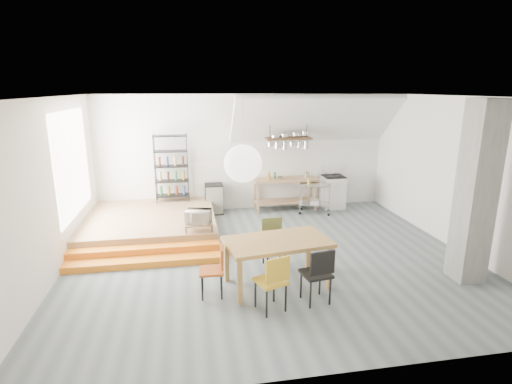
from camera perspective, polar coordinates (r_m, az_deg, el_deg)
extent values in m
plane|color=slate|center=(8.27, 2.01, -9.29)|extent=(8.00, 8.00, 0.00)
cube|color=silver|center=(11.14, -1.64, 5.60)|extent=(8.00, 0.04, 3.20)
cube|color=silver|center=(7.97, -27.30, 0.27)|extent=(0.04, 7.00, 3.20)
cube|color=silver|center=(9.43, 26.66, 2.36)|extent=(0.04, 7.00, 3.20)
cube|color=white|center=(7.56, 2.23, 13.47)|extent=(8.00, 7.00, 0.02)
cube|color=white|center=(10.86, 8.39, 10.26)|extent=(4.40, 1.44, 1.32)
cube|color=white|center=(9.33, -24.71, 3.73)|extent=(0.02, 2.50, 2.20)
cube|color=#95714A|center=(9.95, -14.73, -4.33)|extent=(3.00, 3.00, 0.40)
cube|color=orange|center=(8.18, -15.71, -9.62)|extent=(3.00, 0.35, 0.13)
cube|color=orange|center=(8.48, -15.52, -8.25)|extent=(3.00, 0.35, 0.27)
cube|color=slate|center=(7.85, 28.92, -0.13)|extent=(0.50, 0.50, 3.20)
cube|color=#95714A|center=(11.15, 4.25, 1.80)|extent=(1.80, 0.60, 0.06)
cube|color=#95714A|center=(11.31, 4.19, -1.31)|extent=(1.70, 0.55, 0.04)
cube|color=#95714A|center=(11.69, 7.85, 0.03)|extent=(0.06, 0.06, 0.86)
cube|color=#95714A|center=(11.30, -0.10, -0.33)|extent=(0.06, 0.06, 0.86)
cube|color=#95714A|center=(11.28, 8.52, -0.52)|extent=(0.06, 0.06, 0.86)
cube|color=#95714A|center=(10.88, 0.30, -0.92)|extent=(0.06, 0.06, 0.86)
cube|color=white|center=(11.67, 10.89, -0.02)|extent=(0.60, 0.60, 0.90)
cube|color=black|center=(11.56, 11.00, 2.24)|extent=(0.58, 0.58, 0.03)
cube|color=white|center=(11.79, 10.56, 3.14)|extent=(0.60, 0.05, 0.25)
cylinder|color=black|center=(11.73, 11.41, 2.52)|extent=(0.18, 0.18, 0.02)
cylinder|color=black|center=(11.63, 10.12, 2.48)|extent=(0.18, 0.18, 0.02)
cylinder|color=black|center=(11.48, 11.91, 2.23)|extent=(0.18, 0.18, 0.02)
cylinder|color=black|center=(11.38, 10.60, 2.19)|extent=(0.18, 0.18, 0.02)
cube|color=#3E2618|center=(10.76, 4.63, 7.65)|extent=(1.20, 0.50, 0.05)
cylinder|color=black|center=(10.59, 2.03, 10.71)|extent=(0.02, 0.02, 1.15)
cylinder|color=black|center=(10.84, 7.30, 10.69)|extent=(0.02, 0.02, 1.15)
cylinder|color=silver|center=(10.61, 2.05, 6.83)|extent=(0.16, 0.16, 0.12)
cylinder|color=silver|center=(10.66, 3.11, 6.75)|extent=(0.20, 0.20, 0.16)
cylinder|color=silver|center=(10.71, 4.15, 6.66)|extent=(0.16, 0.16, 0.20)
cylinder|color=silver|center=(10.75, 5.20, 6.89)|extent=(0.20, 0.20, 0.12)
cylinder|color=silver|center=(10.81, 6.23, 6.79)|extent=(0.16, 0.16, 0.16)
cylinder|color=silver|center=(10.87, 7.25, 6.70)|extent=(0.20, 0.20, 0.20)
cylinder|color=black|center=(10.96, -9.76, 3.65)|extent=(0.02, 0.02, 1.80)
cylinder|color=black|center=(10.99, -14.14, 3.45)|extent=(0.02, 0.02, 1.80)
cylinder|color=black|center=(10.61, -9.74, 3.28)|extent=(0.02, 0.02, 1.80)
cylinder|color=black|center=(10.64, -14.27, 3.08)|extent=(0.02, 0.02, 1.80)
cube|color=black|center=(10.96, -11.77, -0.48)|extent=(0.88, 0.38, 0.02)
cube|color=black|center=(10.86, -11.88, 1.56)|extent=(0.88, 0.38, 0.02)
cube|color=black|center=(10.78, -11.99, 3.63)|extent=(0.88, 0.38, 0.02)
cube|color=black|center=(10.72, -12.11, 5.73)|extent=(0.88, 0.38, 0.02)
cube|color=black|center=(10.66, -12.22, 7.85)|extent=(0.88, 0.38, 0.03)
cylinder|color=#2D7135|center=(10.93, -11.81, 0.23)|extent=(0.07, 0.07, 0.24)
cylinder|color=olive|center=(10.83, -11.92, 2.28)|extent=(0.07, 0.07, 0.24)
cylinder|color=brown|center=(10.76, -12.03, 4.36)|extent=(0.07, 0.07, 0.24)
cube|color=#95714A|center=(8.61, -8.19, -4.51)|extent=(0.60, 0.40, 0.03)
cylinder|color=black|center=(8.81, -6.45, -4.57)|extent=(0.02, 0.02, 0.13)
cylinder|color=black|center=(8.80, -9.97, -4.74)|extent=(0.02, 0.02, 0.13)
cylinder|color=black|center=(8.49, -6.30, -5.32)|extent=(0.02, 0.02, 0.13)
cylinder|color=black|center=(8.47, -9.96, -5.49)|extent=(0.02, 0.02, 0.13)
sphere|color=white|center=(6.30, -1.87, 4.08)|extent=(0.60, 0.60, 0.60)
cube|color=olive|center=(6.88, 3.06, -7.13)|extent=(1.89, 1.24, 0.07)
cube|color=olive|center=(7.69, 7.44, -8.18)|extent=(0.09, 0.09, 0.77)
cube|color=olive|center=(7.19, -4.22, -9.78)|extent=(0.09, 0.09, 0.77)
cube|color=olive|center=(7.02, 10.44, -10.64)|extent=(0.09, 0.09, 0.77)
cube|color=olive|center=(6.46, -2.34, -12.72)|extent=(0.09, 0.09, 0.77)
cube|color=gold|center=(6.28, 2.09, -12.60)|extent=(0.55, 0.55, 0.04)
cube|color=gold|center=(6.02, 3.10, -11.06)|extent=(0.40, 0.18, 0.37)
cylinder|color=black|center=(6.19, 1.54, -15.62)|extent=(0.03, 0.03, 0.47)
cylinder|color=black|center=(6.35, 4.27, -14.81)|extent=(0.03, 0.03, 0.47)
cylinder|color=black|center=(6.45, -0.08, -14.29)|extent=(0.03, 0.03, 0.47)
cylinder|color=black|center=(6.60, 2.57, -13.56)|extent=(0.03, 0.03, 0.47)
cube|color=black|center=(6.56, 8.55, -11.46)|extent=(0.49, 0.49, 0.04)
cube|color=black|center=(6.29, 9.47, -9.97)|extent=(0.41, 0.11, 0.38)
cylinder|color=black|center=(6.47, 7.79, -14.32)|extent=(0.03, 0.03, 0.47)
cylinder|color=black|center=(6.62, 10.54, -13.74)|extent=(0.03, 0.03, 0.47)
cylinder|color=black|center=(6.74, 6.44, -13.01)|extent=(0.03, 0.03, 0.47)
cylinder|color=black|center=(6.88, 9.11, -12.49)|extent=(0.03, 0.03, 0.47)
cube|color=brown|center=(7.70, 2.61, -7.32)|extent=(0.45, 0.45, 0.04)
cube|color=brown|center=(7.77, 2.26, -4.99)|extent=(0.40, 0.06, 0.37)
cylinder|color=black|center=(7.98, 3.45, -8.39)|extent=(0.03, 0.03, 0.47)
cylinder|color=black|center=(7.90, 1.06, -8.62)|extent=(0.03, 0.03, 0.47)
cylinder|color=black|center=(7.69, 4.17, -9.35)|extent=(0.03, 0.03, 0.47)
cylinder|color=black|center=(7.60, 1.69, -9.60)|extent=(0.03, 0.03, 0.47)
cube|color=#A64617|center=(6.72, -6.39, -11.13)|extent=(0.41, 0.41, 0.04)
cube|color=#A64617|center=(6.62, -4.90, -9.16)|extent=(0.06, 0.37, 0.34)
cylinder|color=black|center=(6.69, -4.93, -13.40)|extent=(0.03, 0.03, 0.43)
cylinder|color=black|center=(6.97, -5.04, -12.19)|extent=(0.03, 0.03, 0.43)
cylinder|color=black|center=(6.69, -7.69, -13.49)|extent=(0.03, 0.03, 0.43)
cylinder|color=black|center=(6.97, -7.68, -12.28)|extent=(0.03, 0.03, 0.43)
cube|color=silver|center=(10.95, 8.49, 1.07)|extent=(0.94, 0.72, 0.04)
cube|color=silver|center=(11.08, 8.38, -1.62)|extent=(0.94, 0.72, 0.03)
cylinder|color=silver|center=(11.24, 10.43, -0.74)|extent=(0.03, 0.03, 0.79)
sphere|color=black|center=(11.34, 10.34, -2.59)|extent=(0.07, 0.07, 0.07)
cylinder|color=silver|center=(11.26, 6.48, -0.56)|extent=(0.03, 0.03, 0.79)
sphere|color=black|center=(11.36, 6.42, -2.40)|extent=(0.07, 0.07, 0.07)
cylinder|color=silver|center=(10.85, 10.42, -1.31)|extent=(0.03, 0.03, 0.79)
sphere|color=black|center=(10.95, 10.33, -3.21)|extent=(0.07, 0.07, 0.07)
cylinder|color=silver|center=(10.87, 6.33, -1.12)|extent=(0.03, 0.03, 0.79)
sphere|color=black|center=(10.98, 6.27, -3.02)|extent=(0.07, 0.07, 0.07)
cube|color=black|center=(11.01, -6.01, -0.94)|extent=(0.48, 0.48, 0.81)
imported|color=beige|center=(8.56, -8.23, -3.49)|extent=(0.60, 0.47, 0.29)
imported|color=silver|center=(11.06, 3.57, 2.02)|extent=(0.29, 0.29, 0.06)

